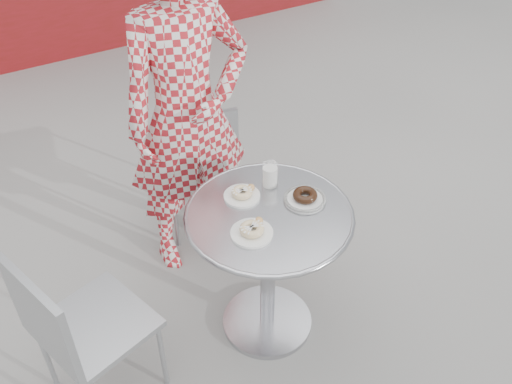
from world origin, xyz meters
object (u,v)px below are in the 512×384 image
plate_far (242,194)px  plate_checker (305,198)px  chair_left (101,352)px  seated_person (187,115)px  plate_near (252,230)px  chair_far (196,187)px  milk_cup (270,175)px  bistro_table (269,244)px

plate_far → plate_checker: size_ratio=0.86×
chair_left → seated_person: 1.19m
plate_far → plate_near: 0.25m
chair_far → plate_near: (-0.17, -0.97, 0.51)m
milk_cup → plate_near: bearing=-134.1°
seated_person → milk_cup: bearing=-70.2°
plate_near → plate_checker: size_ratio=0.94×
plate_far → plate_near: bearing=-109.8°
chair_far → plate_near: size_ratio=4.84×
plate_far → plate_near: plate_near is taller
seated_person → plate_near: 0.78m
plate_checker → plate_near: bearing=-167.6°
bistro_table → milk_cup: milk_cup is taller
seated_person → plate_near: bearing=-93.1°
milk_cup → chair_far: bearing=95.0°
plate_near → plate_checker: plate_checker is taller
plate_far → plate_checker: bearing=-35.8°
seated_person → plate_far: (0.01, -0.53, -0.14)m
chair_left → plate_checker: chair_left is taller
plate_far → milk_cup: size_ratio=1.40×
bistro_table → milk_cup: bearing=57.7°
chair_left → plate_checker: bearing=-110.4°
bistro_table → milk_cup: size_ratio=6.44×
chair_far → plate_checker: chair_far is taller
plate_far → plate_near: size_ratio=0.92×
seated_person → milk_cup: (0.17, -0.52, -0.10)m
bistro_table → plate_checker: 0.27m
chair_far → plate_far: 0.90m
chair_far → seated_person: 0.69m
chair_left → seated_person: size_ratio=0.48×
bistro_table → milk_cup: (0.11, 0.17, 0.24)m
bistro_table → plate_far: plate_far is taller
seated_person → bistro_table: bearing=-83.0°
bistro_table → chair_far: chair_far is taller
chair_far → milk_cup: bearing=104.2°
bistro_table → plate_checker: plate_checker is taller
chair_far → plate_checker: 1.04m
chair_left → seated_person: (0.77, 0.63, 0.64)m
chair_far → chair_left: size_ratio=0.98×
seated_person → plate_checker: bearing=-68.6°
bistro_table → plate_checker: bearing=-1.9°
plate_near → plate_checker: (0.31, 0.07, -0.00)m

